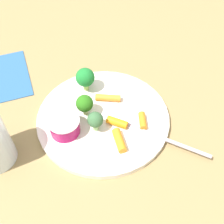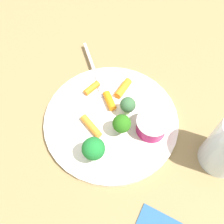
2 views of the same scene
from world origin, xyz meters
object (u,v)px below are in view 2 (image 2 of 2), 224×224
at_px(carrot_stick_2, 123,88).
at_px(carrot_stick_3, 92,88).
at_px(fork, 94,69).
at_px(plate, 111,119).
at_px(broccoli_floret_0, 93,149).
at_px(broccoli_floret_1, 122,124).
at_px(carrot_stick_1, 91,126).
at_px(broccoli_floret_2, 128,105).
at_px(carrot_stick_0, 110,101).
at_px(sauce_cup, 152,126).

relative_size(carrot_stick_2, carrot_stick_3, 1.29).
bearing_deg(fork, carrot_stick_3, -134.15).
distance_m(plate, carrot_stick_2, 0.08).
height_order(broccoli_floret_0, broccoli_floret_1, broccoli_floret_0).
bearing_deg(carrot_stick_1, carrot_stick_3, 48.99).
height_order(broccoli_floret_2, carrot_stick_0, broccoli_floret_2).
distance_m(carrot_stick_2, carrot_stick_3, 0.07).
bearing_deg(broccoli_floret_0, carrot_stick_0, 34.49).
xyz_separation_m(broccoli_floret_1, carrot_stick_2, (0.07, 0.07, -0.02)).
bearing_deg(broccoli_floret_1, carrot_stick_0, 66.35).
distance_m(broccoli_floret_0, broccoli_floret_1, 0.07).
bearing_deg(broccoli_floret_2, broccoli_floret_0, -166.47).
bearing_deg(broccoli_floret_2, plate, 157.73).
distance_m(broccoli_floret_0, fork, 0.22).
relative_size(broccoli_floret_1, carrot_stick_2, 1.01).
bearing_deg(carrot_stick_0, broccoli_floret_1, -113.65).
xyz_separation_m(carrot_stick_2, fork, (-0.01, 0.09, -0.01)).
bearing_deg(carrot_stick_1, carrot_stick_0, 16.26).
height_order(plate, carrot_stick_3, carrot_stick_3).
bearing_deg(broccoli_floret_0, carrot_stick_1, 55.89).
xyz_separation_m(broccoli_floret_1, fork, (0.07, 0.16, -0.03)).
relative_size(plate, carrot_stick_1, 5.07).
xyz_separation_m(carrot_stick_3, fork, (0.04, 0.04, -0.01)).
bearing_deg(carrot_stick_3, broccoli_floret_0, -128.33).
relative_size(sauce_cup, carrot_stick_0, 1.45).
bearing_deg(sauce_cup, carrot_stick_2, 75.65).
distance_m(plate, broccoli_floret_1, 0.05).
bearing_deg(sauce_cup, carrot_stick_0, 99.15).
height_order(carrot_stick_0, fork, carrot_stick_0).
bearing_deg(carrot_stick_1, broccoli_floret_2, -16.45).
bearing_deg(plate, broccoli_floret_0, -152.92).
bearing_deg(carrot_stick_0, carrot_stick_3, 95.78).
height_order(broccoli_floret_0, carrot_stick_2, broccoli_floret_0).
bearing_deg(carrot_stick_2, plate, -153.42).
bearing_deg(plate, broccoli_floret_1, -100.09).
xyz_separation_m(carrot_stick_0, carrot_stick_2, (0.04, 0.00, 0.00)).
bearing_deg(broccoli_floret_2, carrot_stick_1, 163.55).
height_order(plate, carrot_stick_1, carrot_stick_1).
distance_m(sauce_cup, broccoli_floret_0, 0.13).
distance_m(plate, fork, 0.14).
height_order(carrot_stick_1, carrot_stick_2, carrot_stick_2).
xyz_separation_m(broccoli_floret_0, carrot_stick_3, (0.10, 0.12, -0.03)).
distance_m(broccoli_floret_0, carrot_stick_1, 0.07).
relative_size(plate, sauce_cup, 4.45).
bearing_deg(carrot_stick_3, fork, 45.85).
bearing_deg(broccoli_floret_0, broccoli_floret_1, 2.77).
height_order(broccoli_floret_1, carrot_stick_1, broccoli_floret_1).
height_order(sauce_cup, carrot_stick_0, sauce_cup).
height_order(sauce_cup, broccoli_floret_1, broccoli_floret_1).
bearing_deg(fork, carrot_stick_1, -132.23).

